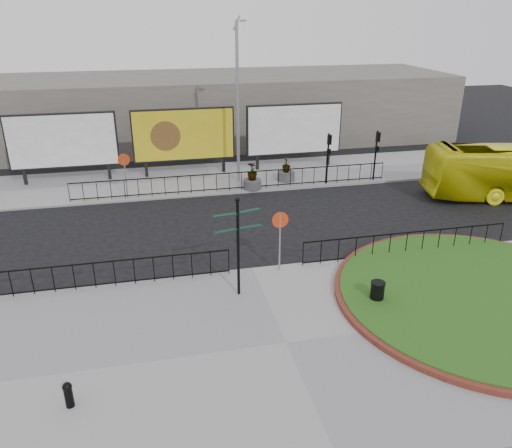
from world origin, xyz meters
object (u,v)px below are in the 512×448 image
object	(u,v)px
bollard	(68,394)
litter_bin	(377,293)
planter_c	(286,173)
fingerpost_sign	(238,238)
planter_b	(252,179)
lamp_post	(238,101)
billboard_mid	(184,135)

from	to	relation	value
bollard	litter_bin	size ratio (longest dim) A/B	0.89
planter_c	bollard	bearing A→B (deg)	-122.07
bollard	litter_bin	xyz separation A→B (m)	(9.93, 2.87, 0.02)
litter_bin	bollard	bearing A→B (deg)	-163.86
fingerpost_sign	litter_bin	distance (m)	5.23
litter_bin	planter_b	xyz separation A→B (m)	(-1.71, 12.90, 0.15)
litter_bin	planter_c	world-z (taller)	planter_c
planter_b	lamp_post	bearing A→B (deg)	107.12
lamp_post	fingerpost_sign	bearing A→B (deg)	-100.62
billboard_mid	fingerpost_sign	bearing A→B (deg)	-87.66
litter_bin	planter_c	distance (m)	13.92
fingerpost_sign	planter_c	bearing A→B (deg)	58.77
billboard_mid	lamp_post	distance (m)	4.23
bollard	litter_bin	world-z (taller)	litter_bin
billboard_mid	planter_b	xyz separation A→B (m)	(3.50, -3.57, -1.90)
planter_b	bollard	bearing A→B (deg)	-117.53
billboard_mid	litter_bin	xyz separation A→B (m)	(5.21, -16.47, -2.05)
bollard	planter_c	bearing A→B (deg)	57.93
bollard	planter_b	size ratio (longest dim) A/B	0.48
litter_bin	billboard_mid	bearing A→B (deg)	107.54
billboard_mid	bollard	xyz separation A→B (m)	(-4.72, -19.34, -2.07)
fingerpost_sign	planter_c	xyz separation A→B (m)	(5.19, 12.22, -1.75)
lamp_post	bollard	distance (m)	19.49
litter_bin	planter_b	size ratio (longest dim) A/B	0.54
bollard	planter_c	xyz separation A→B (m)	(10.51, 16.78, 0.08)
planter_b	planter_c	xyz separation A→B (m)	(2.29, 1.00, -0.08)
billboard_mid	bollard	distance (m)	20.02
billboard_mid	planter_c	xyz separation A→B (m)	(5.79, -2.57, -1.98)
billboard_mid	bollard	bearing A→B (deg)	-103.72
lamp_post	planter_c	bearing A→B (deg)	-12.11
lamp_post	planter_c	distance (m)	5.08
billboard_mid	fingerpost_sign	size ratio (longest dim) A/B	1.66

